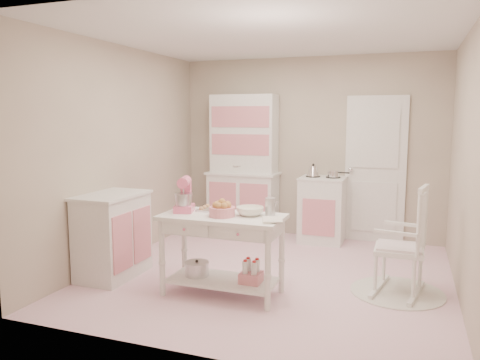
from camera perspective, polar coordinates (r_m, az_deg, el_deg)
name	(u,v)px	position (r m, az deg, el deg)	size (l,w,h in m)	color
room_shell	(273,126)	(5.04, 3.99, 6.53)	(3.84, 3.84, 2.62)	pink
door	(375,170)	(6.77, 16.16, 1.22)	(0.82, 0.05, 2.04)	white
hutch	(243,165)	(6.94, 0.39, 1.85)	(1.06, 0.50, 2.08)	white
stove	(322,209)	(6.68, 10.00, -3.55)	(0.62, 0.57, 0.92)	white
base_cabinet	(113,235)	(5.35, -15.25, -6.52)	(0.54, 0.84, 0.92)	white
lace_rug	(397,292)	(5.07, 18.60, -12.82)	(0.92, 0.92, 0.01)	white
rocking_chair	(400,239)	(4.91, 18.88, -6.86)	(0.48, 0.72, 1.10)	white
work_table	(222,255)	(4.67, -2.17, -9.10)	(1.20, 0.60, 0.80)	white
stand_mixer	(184,195)	(4.73, -6.83, -1.84)	(0.20, 0.28, 0.34)	pink
cookie_tray	(215,210)	(4.79, -3.04, -3.65)	(0.34, 0.24, 0.02)	silver
bread_basket	(222,212)	(4.51, -2.20, -3.88)	(0.25, 0.25, 0.09)	pink
mixing_bowl	(250,211)	(4.55, 1.23, -3.82)	(0.27, 0.27, 0.08)	white
metal_pitcher	(270,207)	(4.56, 3.70, -3.25)	(0.10, 0.10, 0.17)	silver
recipe_book	(263,220)	(4.31, 2.76, -4.89)	(0.18, 0.24, 0.02)	white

